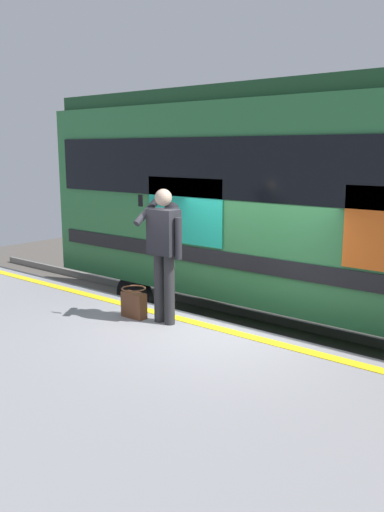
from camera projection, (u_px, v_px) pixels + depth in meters
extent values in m
plane|color=#4C4742|center=(221.00, 387.00, 7.42)|extent=(24.56, 24.56, 0.00)
cube|color=gray|center=(81.00, 423.00, 5.49)|extent=(15.01, 4.84, 0.97)
cube|color=yellow|center=(208.00, 326.00, 7.00)|extent=(14.71, 0.16, 0.01)
cube|color=slate|center=(276.00, 352.00, 8.52)|extent=(19.51, 0.08, 0.16)
cube|color=slate|center=(317.00, 329.00, 9.61)|extent=(19.51, 0.08, 0.16)
cube|color=#2D723F|center=(326.00, 201.00, 8.36)|extent=(9.63, 2.82, 2.98)
cube|color=#1B4426|center=(331.00, 94.00, 8.05)|extent=(9.44, 2.60, 0.24)
cube|color=black|center=(280.00, 170.00, 7.18)|extent=(9.15, 0.03, 0.90)
cube|color=black|center=(277.00, 268.00, 7.44)|extent=(9.15, 0.03, 0.24)
cube|color=#19A58C|center=(184.00, 211.00, 8.35)|extent=(1.49, 0.02, 1.03)
cylinder|color=black|center=(135.00, 297.00, 9.82)|extent=(0.84, 0.12, 0.84)
cylinder|color=black|center=(210.00, 275.00, 11.53)|extent=(0.84, 0.12, 0.84)
cylinder|color=#262628|center=(169.00, 290.00, 7.00)|extent=(0.14, 0.14, 0.93)
cylinder|color=#262628|center=(159.00, 288.00, 7.11)|extent=(0.14, 0.14, 0.93)
cube|color=black|center=(164.00, 232.00, 6.91)|extent=(0.40, 0.24, 0.59)
sphere|color=black|center=(172.00, 210.00, 6.98)|extent=(0.20, 0.20, 0.20)
sphere|color=beige|center=(163.00, 198.00, 6.82)|extent=(0.22, 0.22, 0.22)
cylinder|color=black|center=(178.00, 239.00, 6.77)|extent=(0.09, 0.09, 0.53)
cylinder|color=black|center=(146.00, 212.00, 6.95)|extent=(0.09, 0.42, 0.33)
cube|color=black|center=(141.00, 201.00, 6.84)|extent=(0.07, 0.02, 0.15)
cube|color=#59331E|center=(134.00, 305.00, 7.33)|extent=(0.37, 0.15, 0.35)
torus|color=#59331E|center=(134.00, 288.00, 7.29)|extent=(0.33, 0.33, 0.02)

